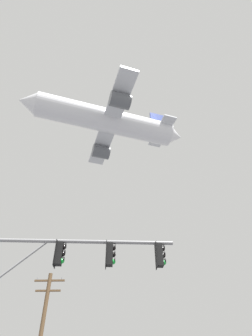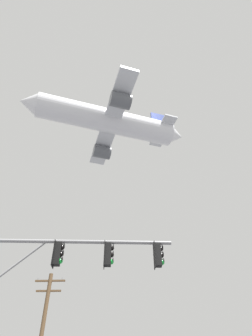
% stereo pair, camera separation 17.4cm
% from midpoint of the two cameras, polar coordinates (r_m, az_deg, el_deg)
% --- Properties ---
extents(signal_pole_near, '(7.38, 0.81, 6.26)m').
position_cam_midpoint_polar(signal_pole_near, '(11.81, -13.23, -19.57)').
color(signal_pole_near, gray).
rests_on(signal_pole_near, ground).
extents(utility_pole, '(2.20, 0.28, 8.11)m').
position_cam_midpoint_polar(utility_pole, '(22.22, -16.91, -29.00)').
color(utility_pole, brown).
rests_on(utility_pole, ground).
extents(airplane, '(25.54, 19.73, 7.10)m').
position_cam_midpoint_polar(airplane, '(44.71, -4.15, 9.47)').
color(airplane, white).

